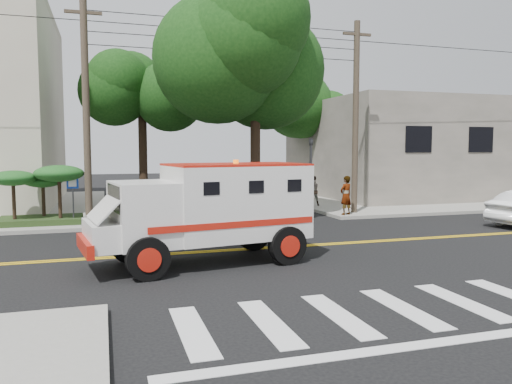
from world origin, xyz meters
name	(u,v)px	position (x,y,z in m)	size (l,w,h in m)	color
ground	(270,248)	(0.00, 0.00, 0.00)	(100.00, 100.00, 0.00)	black
sidewalk_ne	(399,196)	(13.50, 13.50, 0.07)	(17.00, 17.00, 0.15)	gray
building_right	(416,149)	(15.00, 14.00, 3.15)	(14.00, 12.00, 6.00)	#645F56
utility_pole_left	(86,114)	(-5.60, 6.00, 4.50)	(0.28, 0.28, 9.00)	#382D23
utility_pole_right	(356,120)	(6.30, 6.20, 4.50)	(0.28, 0.28, 9.00)	#382D23
tree_main	(267,56)	(1.94, 6.21, 7.20)	(6.08, 5.70, 9.85)	black
tree_left	(149,99)	(-2.68, 11.79, 5.73)	(4.48, 4.20, 7.70)	black
tree_right	(321,104)	(8.84, 15.77, 6.09)	(4.80, 4.50, 8.20)	black
traffic_signal	(311,170)	(3.80, 5.60, 2.23)	(0.15, 0.18, 3.60)	#3F3F42
accessibility_sign	(73,194)	(-6.20, 6.17, 1.37)	(0.45, 0.10, 2.02)	#3F3F42
palm_planter	(40,186)	(-7.44, 6.62, 1.65)	(3.52, 2.63, 2.36)	#1E3314
armored_truck	(210,207)	(-2.24, -1.51, 1.56)	(6.28, 3.18, 2.74)	silver
pedestrian_a	(346,195)	(5.50, 5.50, 1.04)	(0.65, 0.42, 1.77)	gray
pedestrian_b	(313,191)	(5.50, 9.28, 0.94)	(0.77, 0.60, 1.58)	gray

